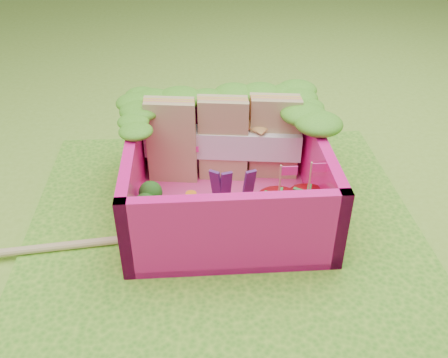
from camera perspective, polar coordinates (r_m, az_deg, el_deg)
name	(u,v)px	position (r m, az deg, el deg)	size (l,w,h in m)	color
ground	(224,234)	(3.34, 0.01, -6.33)	(14.00, 14.00, 0.00)	#7EAF31
placemat	(224,232)	(3.33, 0.01, -6.13)	(2.60, 2.60, 0.03)	#499D23
bento_floor	(226,206)	(3.49, 0.26, -3.05)	(1.30, 1.30, 0.05)	#DF3883
bento_box	(226,176)	(3.35, 0.27, 0.37)	(1.30, 1.30, 0.55)	#FF1585
lettuce_ruffle	(222,101)	(3.59, -0.26, 8.94)	(1.43, 0.83, 0.11)	#3D8B19
sandwich_stack	(224,139)	(3.61, -0.05, 4.55)	(1.14, 0.31, 0.62)	tan
broccoli	(147,207)	(3.17, -8.75, -3.15)	(0.34, 0.34, 0.26)	#5EA550
carrot_sticks	(185,215)	(3.17, -4.50, -4.07)	(0.17, 0.11, 0.28)	orange
purple_wedges	(230,193)	(3.25, 0.70, -1.59)	(0.27, 0.06, 0.38)	#3D1753
strawberry_left	(277,216)	(3.15, 6.12, -4.17)	(0.28, 0.28, 0.52)	#B90B19
strawberry_right	(306,210)	(3.23, 9.39, -3.55)	(0.26, 0.26, 0.50)	#B90B19
snap_peas	(287,215)	(3.35, 7.26, -4.14)	(0.62, 0.52, 0.05)	#61A533
chopsticks	(75,245)	(3.31, -16.68, -7.21)	(2.43, 0.31, 0.05)	#D0BC72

